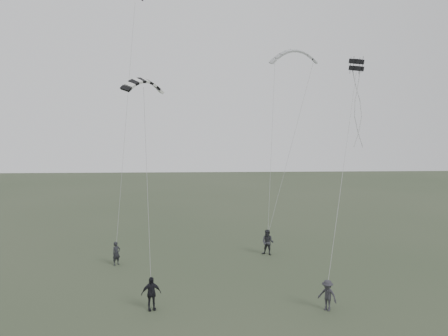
{
  "coord_description": "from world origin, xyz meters",
  "views": [
    {
      "loc": [
        -0.34,
        -24.26,
        10.02
      ],
      "look_at": [
        1.09,
        5.6,
        7.12
      ],
      "focal_mm": 35.0,
      "sensor_mm": 36.0,
      "label": 1
    }
  ],
  "objects_px": {
    "kite_box": "(356,65)",
    "flyer_left": "(116,253)",
    "flyer_right": "(268,242)",
    "flyer_far": "(327,295)",
    "flyer_center": "(151,293)",
    "kite_pale_large": "(294,51)",
    "kite_striped": "(143,80)"
  },
  "relations": [
    {
      "from": "kite_box",
      "to": "flyer_left",
      "type": "bearing_deg",
      "value": 138.91
    },
    {
      "from": "flyer_right",
      "to": "flyer_left",
      "type": "bearing_deg",
      "value": -142.65
    },
    {
      "from": "flyer_far",
      "to": "flyer_right",
      "type": "bearing_deg",
      "value": 142.76
    },
    {
      "from": "flyer_right",
      "to": "flyer_center",
      "type": "height_order",
      "value": "flyer_right"
    },
    {
      "from": "flyer_left",
      "to": "flyer_center",
      "type": "xyz_separation_m",
      "value": [
        3.42,
        -7.91,
        0.07
      ]
    },
    {
      "from": "kite_pale_large",
      "to": "kite_striped",
      "type": "distance_m",
      "value": 16.19
    },
    {
      "from": "flyer_left",
      "to": "kite_pale_large",
      "type": "xyz_separation_m",
      "value": [
        14.09,
        6.57,
        15.55
      ]
    },
    {
      "from": "flyer_center",
      "to": "flyer_far",
      "type": "bearing_deg",
      "value": -21.08
    },
    {
      "from": "flyer_left",
      "to": "flyer_far",
      "type": "height_order",
      "value": "flyer_left"
    },
    {
      "from": "flyer_right",
      "to": "kite_pale_large",
      "type": "xyz_separation_m",
      "value": [
        2.81,
        4.63,
        15.41
      ]
    },
    {
      "from": "kite_pale_large",
      "to": "kite_box",
      "type": "height_order",
      "value": "kite_pale_large"
    },
    {
      "from": "flyer_center",
      "to": "kite_box",
      "type": "xyz_separation_m",
      "value": [
        12.91,
        5.41,
        13.06
      ]
    },
    {
      "from": "kite_striped",
      "to": "flyer_center",
      "type": "bearing_deg",
      "value": -121.05
    },
    {
      "from": "kite_striped",
      "to": "kite_pale_large",
      "type": "bearing_deg",
      "value": 1.94
    },
    {
      "from": "flyer_right",
      "to": "flyer_far",
      "type": "height_order",
      "value": "flyer_right"
    },
    {
      "from": "flyer_right",
      "to": "flyer_center",
      "type": "bearing_deg",
      "value": -100.99
    },
    {
      "from": "kite_pale_large",
      "to": "flyer_left",
      "type": "bearing_deg",
      "value": -152.66
    },
    {
      "from": "flyer_left",
      "to": "kite_box",
      "type": "height_order",
      "value": "kite_box"
    },
    {
      "from": "flyer_far",
      "to": "flyer_center",
      "type": "bearing_deg",
      "value": -139.8
    },
    {
      "from": "kite_striped",
      "to": "kite_box",
      "type": "relative_size",
      "value": 3.68
    },
    {
      "from": "flyer_far",
      "to": "kite_box",
      "type": "bearing_deg",
      "value": 104.05
    },
    {
      "from": "flyer_right",
      "to": "flyer_far",
      "type": "bearing_deg",
      "value": -52.95
    },
    {
      "from": "flyer_right",
      "to": "kite_pale_large",
      "type": "height_order",
      "value": "kite_pale_large"
    },
    {
      "from": "flyer_far",
      "to": "kite_pale_large",
      "type": "height_order",
      "value": "kite_pale_large"
    },
    {
      "from": "kite_striped",
      "to": "kite_box",
      "type": "xyz_separation_m",
      "value": [
        13.59,
        1.88,
        1.25
      ]
    },
    {
      "from": "flyer_left",
      "to": "flyer_far",
      "type": "xyz_separation_m",
      "value": [
        13.01,
        -8.43,
        -0.0
      ]
    },
    {
      "from": "flyer_center",
      "to": "flyer_far",
      "type": "relative_size",
      "value": 1.09
    },
    {
      "from": "flyer_center",
      "to": "kite_pale_large",
      "type": "xyz_separation_m",
      "value": [
        10.66,
        14.48,
        15.47
      ]
    },
    {
      "from": "flyer_left",
      "to": "flyer_right",
      "type": "distance_m",
      "value": 11.45
    },
    {
      "from": "flyer_far",
      "to": "kite_box",
      "type": "relative_size",
      "value": 2.3
    },
    {
      "from": "flyer_far",
      "to": "kite_box",
      "type": "xyz_separation_m",
      "value": [
        3.32,
        5.93,
        13.13
      ]
    },
    {
      "from": "flyer_right",
      "to": "kite_striped",
      "type": "distance_m",
      "value": 15.83
    }
  ]
}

